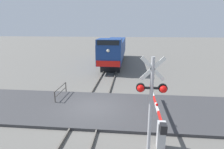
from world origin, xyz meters
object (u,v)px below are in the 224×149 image
(locomotive, at_px, (114,50))
(crossing_gate, at_px, (159,122))
(crossing_signal, at_px, (151,97))
(guard_railing, at_px, (61,91))

(locomotive, distance_m, crossing_gate, 18.66)
(crossing_signal, distance_m, guard_railing, 8.75)
(crossing_gate, xyz_separation_m, guard_railing, (-6.63, 4.55, -0.24))
(crossing_signal, distance_m, crossing_gate, 2.43)
(locomotive, xyz_separation_m, guard_railing, (-2.79, -13.67, -1.41))
(crossing_signal, relative_size, crossing_gate, 0.73)
(locomotive, xyz_separation_m, crossing_signal, (3.21, -19.69, 0.67))
(crossing_gate, bearing_deg, crossing_signal, -112.90)
(guard_railing, bearing_deg, locomotive, 78.46)
(locomotive, height_order, crossing_signal, crossing_signal)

